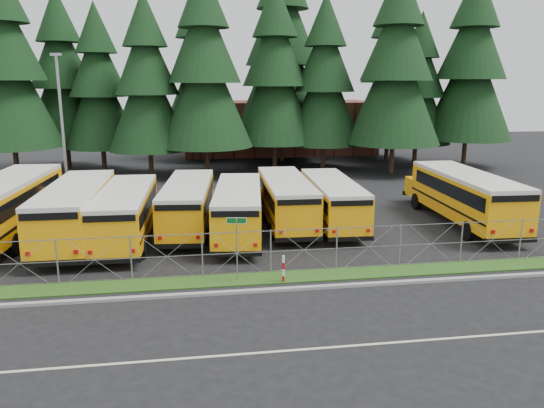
{
  "coord_description": "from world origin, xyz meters",
  "views": [
    {
      "loc": [
        -4.31,
        -23.04,
        8.33
      ],
      "look_at": [
        -0.18,
        4.0,
        1.98
      ],
      "focal_mm": 35.0,
      "sensor_mm": 36.0,
      "label": 1
    }
  ],
  "objects": [
    {
      "name": "conifer_13",
      "position": [
        16.7,
        31.86,
        9.04
      ],
      "size": [
        8.17,
        8.17,
        18.07
      ],
      "primitive_type": null,
      "color": "black",
      "rests_on": "ground"
    },
    {
      "name": "conifer_8",
      "position": [
        18.14,
        27.76,
        7.48
      ],
      "size": [
        6.77,
        6.77,
        14.97
      ],
      "primitive_type": null,
      "color": "black",
      "rests_on": "ground"
    },
    {
      "name": "conifer_6",
      "position": [
        8.31,
        26.73,
        8.15
      ],
      "size": [
        7.37,
        7.37,
        16.31
      ],
      "primitive_type": null,
      "color": "black",
      "rests_on": "ground"
    },
    {
      "name": "bus_5",
      "position": [
        1.08,
        7.06,
        1.41
      ],
      "size": [
        2.87,
        10.81,
        2.81
      ],
      "primitive_type": null,
      "rotation": [
        0.0,
        0.0,
        -0.03
      ],
      "color": "#FFB008",
      "rests_on": "ground"
    },
    {
      "name": "light_standard",
      "position": [
        -12.93,
        14.92,
        5.5
      ],
      "size": [
        0.7,
        0.35,
        10.14
      ],
      "color": "gray",
      "rests_on": "ground"
    },
    {
      "name": "bus_4",
      "position": [
        -1.86,
        5.17,
        1.39
      ],
      "size": [
        3.73,
        10.81,
        2.78
      ],
      "primitive_type": null,
      "rotation": [
        0.0,
        0.0,
        -0.12
      ],
      "color": "#FFB008",
      "rests_on": "ground"
    },
    {
      "name": "bus_1",
      "position": [
        -10.4,
        5.48,
        1.53
      ],
      "size": [
        2.89,
        11.72,
        3.06
      ],
      "primitive_type": null,
      "rotation": [
        0.0,
        0.0,
        -0.01
      ],
      "color": "#FFB008",
      "rests_on": "ground"
    },
    {
      "name": "striped_bollard",
      "position": [
        -0.65,
        -2.23,
        0.6
      ],
      "size": [
        0.11,
        0.11,
        1.2
      ],
      "primitive_type": "cylinder",
      "color": "#B20C0C",
      "rests_on": "ground"
    },
    {
      "name": "conifer_1",
      "position": [
        -19.55,
        25.92,
        9.28
      ],
      "size": [
        8.39,
        8.39,
        18.56
      ],
      "primitive_type": null,
      "color": "black",
      "rests_on": "ground"
    },
    {
      "name": "grass_verge",
      "position": [
        0.0,
        -1.7,
        0.03
      ],
      "size": [
        50.0,
        1.4,
        0.06
      ],
      "primitive_type": "cube",
      "color": "#1C4814",
      "rests_on": "ground"
    },
    {
      "name": "ground",
      "position": [
        0.0,
        0.0,
        0.0
      ],
      "size": [
        120.0,
        120.0,
        0.0
      ],
      "primitive_type": "plane",
      "color": "black",
      "rests_on": "ground"
    },
    {
      "name": "conifer_7",
      "position": [
        14.0,
        23.42,
        9.27
      ],
      "size": [
        8.38,
        8.38,
        18.54
      ],
      "primitive_type": null,
      "color": "black",
      "rests_on": "ground"
    },
    {
      "name": "conifer_3",
      "position": [
        -7.94,
        25.27,
        7.96
      ],
      "size": [
        7.2,
        7.2,
        15.91
      ],
      "primitive_type": null,
      "color": "black",
      "rests_on": "ground"
    },
    {
      "name": "conifer_2",
      "position": [
        -12.54,
        28.65,
        7.68
      ],
      "size": [
        6.94,
        6.94,
        15.36
      ],
      "primitive_type": null,
      "color": "black",
      "rests_on": "ground"
    },
    {
      "name": "street_sign",
      "position": [
        -2.56,
        -1.77,
        2.03
      ],
      "size": [
        0.83,
        0.55,
        2.81
      ],
      "color": "gray",
      "rests_on": "ground"
    },
    {
      "name": "bus_0",
      "position": [
        -14.13,
        6.94,
        1.63
      ],
      "size": [
        3.58,
        12.55,
        3.25
      ],
      "primitive_type": null,
      "rotation": [
        0.0,
        0.0,
        -0.05
      ],
      "color": "#FFB008",
      "rests_on": "ground"
    },
    {
      "name": "conifer_12",
      "position": [
        5.3,
        32.8,
        10.98
      ],
      "size": [
        9.93,
        9.93,
        21.95
      ],
      "primitive_type": null,
      "color": "black",
      "rests_on": "ground"
    },
    {
      "name": "conifer_10",
      "position": [
        -16.3,
        31.25,
        8.46
      ],
      "size": [
        7.65,
        7.65,
        16.92
      ],
      "primitive_type": null,
      "color": "black",
      "rests_on": "ground"
    },
    {
      "name": "chainlink_fence",
      "position": [
        0.0,
        -1.0,
        1.0
      ],
      "size": [
        44.0,
        0.1,
        2.0
      ],
      "primitive_type": null,
      "color": "gray",
      "rests_on": "ground"
    },
    {
      "name": "road_lane_line",
      "position": [
        0.0,
        -8.0,
        0.01
      ],
      "size": [
        50.0,
        0.12,
        0.01
      ],
      "primitive_type": "cube",
      "color": "beige",
      "rests_on": "ground"
    },
    {
      "name": "conifer_11",
      "position": [
        -3.41,
        35.16,
        9.03
      ],
      "size": [
        8.17,
        8.17,
        18.06
      ],
      "primitive_type": null,
      "color": "black",
      "rests_on": "ground"
    },
    {
      "name": "bus_east",
      "position": [
        11.52,
        5.63,
        1.56
      ],
      "size": [
        3.25,
        11.98,
        3.11
      ],
      "primitive_type": null,
      "rotation": [
        0.0,
        0.0,
        -0.04
      ],
      "color": "#FFB008",
      "rests_on": "ground"
    },
    {
      "name": "bus_6",
      "position": [
        3.77,
        6.63,
        1.36
      ],
      "size": [
        2.9,
        10.46,
        2.72
      ],
      "primitive_type": null,
      "rotation": [
        0.0,
        0.0,
        -0.04
      ],
      "color": "#FFB008",
      "rests_on": "ground"
    },
    {
      "name": "curb",
      "position": [
        0.0,
        -3.1,
        0.06
      ],
      "size": [
        50.0,
        0.25,
        0.12
      ],
      "primitive_type": "cube",
      "color": "gray",
      "rests_on": "ground"
    },
    {
      "name": "bus_2",
      "position": [
        -7.82,
        5.12,
        1.42
      ],
      "size": [
        2.85,
        10.89,
        2.84
      ],
      "primitive_type": null,
      "rotation": [
        0.0,
        0.0,
        -0.03
      ],
      "color": "#FFB008",
      "rests_on": "ground"
    },
    {
      "name": "conifer_5",
      "position": [
        3.65,
        27.34,
        8.72
      ],
      "size": [
        7.89,
        7.89,
        17.44
      ],
      "primitive_type": null,
      "color": "black",
      "rests_on": "ground"
    },
    {
      "name": "bus_3",
      "position": [
        -4.58,
        6.8,
        1.4
      ],
      "size": [
        3.53,
        10.84,
        2.79
      ],
      "primitive_type": null,
      "rotation": [
        0.0,
        0.0,
        -0.1
      ],
      "color": "#FFB008",
      "rests_on": "ground"
    },
    {
      "name": "brick_building",
      "position": [
        6.0,
        40.0,
        3.0
      ],
      "size": [
        22.0,
        10.0,
        6.0
      ],
      "primitive_type": "cube",
      "color": "brown",
      "rests_on": "ground"
    },
    {
      "name": "conifer_9",
      "position": [
        22.49,
        25.87,
        9.41
      ],
      "size": [
        8.51,
        8.51,
        18.83
      ],
      "primitive_type": null,
      "color": "black",
      "rests_on": "ground"
    },
    {
      "name": "conifer_4",
      "position": [
        -2.94,
        24.45,
        9.06
      ],
      "size": [
        8.19,
        8.19,
        18.11
      ],
      "primitive_type": null,
      "color": "black",
      "rests_on": "ground"
    }
  ]
}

